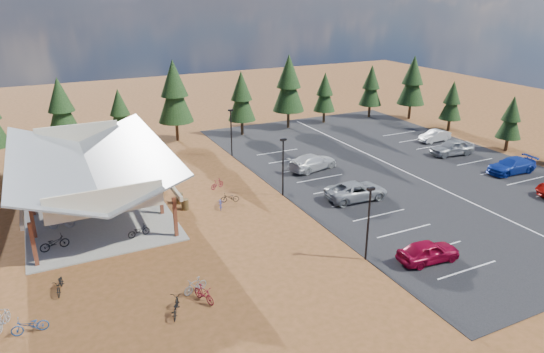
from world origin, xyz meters
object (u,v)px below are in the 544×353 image
at_px(bike_6, 116,192).
at_px(bike_12, 176,306).
at_px(bike_1, 61,222).
at_px(bike_pavilion, 89,162).
at_px(lamp_post_2, 231,129).
at_px(lamp_post_0, 369,219).
at_px(bike_0, 54,243).
at_px(lamp_post_1, 283,163).
at_px(car_3, 313,162).
at_px(bike_3, 70,177).
at_px(bike_14, 221,203).
at_px(bike_15, 217,184).
at_px(bike_7, 98,178).
at_px(bike_11, 204,294).
at_px(bike_4, 139,231).
at_px(car_0, 428,251).
at_px(car_8, 452,147).
at_px(bike_2, 55,191).
at_px(car_9, 435,136).
at_px(bike_16, 230,198).
at_px(bike_8, 60,284).
at_px(bike_5, 115,206).
at_px(bike_9, 3,320).
at_px(car_7, 512,166).
at_px(trash_bin_1, 180,198).
at_px(bike_10, 30,326).
at_px(bike_13, 195,285).
at_px(car_2, 356,191).

height_order(bike_6, bike_12, bike_12).
xyz_separation_m(bike_1, bike_12, (4.87, -13.62, -0.17)).
relative_size(bike_pavilion, lamp_post_2, 3.77).
relative_size(lamp_post_0, bike_0, 2.68).
bearing_deg(lamp_post_1, car_3, 38.42).
bearing_deg(bike_3, bike_14, -154.08).
distance_m(lamp_post_0, bike_15, 16.84).
height_order(bike_7, car_3, car_3).
height_order(bike_7, bike_11, bike_7).
xyz_separation_m(bike_4, car_0, (16.34, -11.70, 0.24)).
relative_size(lamp_post_0, car_3, 0.97).
xyz_separation_m(bike_4, car_8, (34.40, 4.21, 0.34)).
distance_m(lamp_post_1, bike_6, 14.56).
distance_m(lamp_post_2, bike_6, 14.60).
xyz_separation_m(bike_2, car_9, (41.36, -1.79, 0.17)).
bearing_deg(bike_6, car_9, -72.68).
xyz_separation_m(bike_12, car_9, (36.40, 18.72, 0.23)).
bearing_deg(bike_1, bike_16, -80.15).
relative_size(bike_4, bike_8, 0.89).
distance_m(bike_5, car_9, 37.38).
xyz_separation_m(bike_7, bike_9, (-7.25, -19.25, -0.10)).
xyz_separation_m(bike_4, bike_14, (7.08, 2.23, -0.12)).
bearing_deg(bike_11, bike_14, 45.02).
bearing_deg(car_3, bike_3, 61.52).
distance_m(bike_6, car_7, 37.21).
bearing_deg(bike_16, lamp_post_1, 99.17).
xyz_separation_m(lamp_post_0, trash_bin_1, (-8.52, 14.31, -2.53)).
xyz_separation_m(bike_10, car_9, (43.63, 16.99, 0.23)).
relative_size(bike_3, car_8, 0.34).
height_order(bike_11, bike_16, bike_11).
bearing_deg(bike_2, bike_8, 167.29).
height_order(bike_0, bike_8, bike_0).
xyz_separation_m(bike_pavilion, lamp_post_0, (15.00, -17.00, -0.85)).
bearing_deg(bike_10, bike_15, 135.65).
distance_m(lamp_post_1, bike_14, 6.33).
distance_m(bike_pavilion, car_7, 38.94).
distance_m(bike_13, car_0, 15.15).
xyz_separation_m(lamp_post_0, lamp_post_2, (0.00, 24.00, 0.00)).
distance_m(lamp_post_2, bike_2, 18.39).
height_order(bike_8, bike_9, bike_8).
relative_size(bike_pavilion, car_2, 3.57).
xyz_separation_m(bike_3, bike_8, (-2.11, -18.18, -0.13)).
bearing_deg(car_8, bike_1, -82.20).
distance_m(bike_2, bike_13, 20.11).
relative_size(lamp_post_2, bike_12, 2.80).
xyz_separation_m(bike_pavilion, lamp_post_2, (15.00, 7.00, -0.85)).
distance_m(bike_0, bike_5, 6.52).
height_order(trash_bin_1, bike_6, bike_6).
height_order(trash_bin_1, car_3, car_3).
xyz_separation_m(bike_9, bike_13, (10.05, -1.37, 0.00)).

